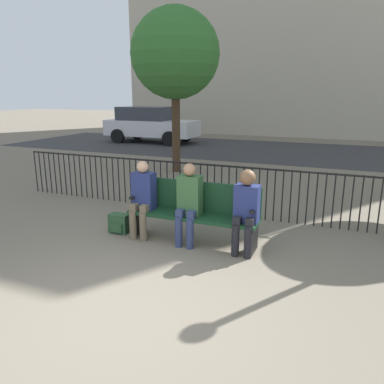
# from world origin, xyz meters

# --- Properties ---
(ground_plane) EXTENTS (80.00, 80.00, 0.00)m
(ground_plane) POSITION_xyz_m (0.00, 0.00, 0.00)
(ground_plane) COLOR #706656
(park_bench) EXTENTS (2.01, 0.45, 0.92)m
(park_bench) POSITION_xyz_m (0.00, 2.15, 0.50)
(park_bench) COLOR #14381E
(park_bench) RESTS_ON ground
(seated_person_0) EXTENTS (0.34, 0.39, 1.21)m
(seated_person_0) POSITION_xyz_m (-0.81, 2.02, 0.67)
(seated_person_0) COLOR brown
(seated_person_0) RESTS_ON ground
(seated_person_1) EXTENTS (0.34, 0.39, 1.23)m
(seated_person_1) POSITION_xyz_m (-0.03, 2.02, 0.68)
(seated_person_1) COLOR navy
(seated_person_1) RESTS_ON ground
(seated_person_2) EXTENTS (0.34, 0.39, 1.21)m
(seated_person_2) POSITION_xyz_m (0.83, 2.02, 0.68)
(seated_person_2) COLOR black
(seated_person_2) RESTS_ON ground
(backpack) EXTENTS (0.33, 0.23, 0.31)m
(backpack) POSITION_xyz_m (-1.27, 2.01, 0.15)
(backpack) COLOR #284C2D
(backpack) RESTS_ON ground
(fence_railing) EXTENTS (9.01, 0.03, 0.95)m
(fence_railing) POSITION_xyz_m (-0.02, 3.56, 0.56)
(fence_railing) COLOR black
(fence_railing) RESTS_ON ground
(tree_0) EXTENTS (2.43, 2.43, 4.47)m
(tree_0) POSITION_xyz_m (-2.48, 6.89, 3.23)
(tree_0) COLOR #422D1E
(tree_0) RESTS_ON ground
(street_surface) EXTENTS (24.00, 6.00, 0.01)m
(street_surface) POSITION_xyz_m (0.00, 12.00, 0.00)
(street_surface) COLOR #333335
(street_surface) RESTS_ON ground
(parked_car_0) EXTENTS (4.20, 1.94, 1.62)m
(parked_car_0) POSITION_xyz_m (-6.39, 12.52, 0.84)
(parked_car_0) COLOR silver
(parked_car_0) RESTS_ON ground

